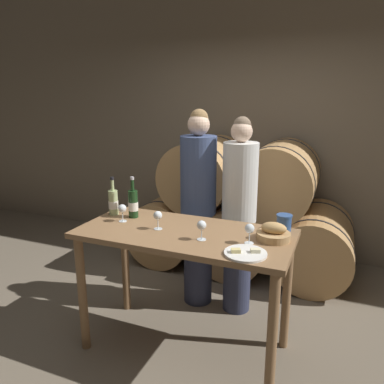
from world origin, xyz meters
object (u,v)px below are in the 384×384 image
(wine_glass_center, at_px, (202,226))
(blue_crock, at_px, (284,222))
(tasting_table, at_px, (185,250))
(bread_basket, at_px, (273,233))
(wine_glass_right, at_px, (250,229))
(wine_bottle_red, at_px, (133,204))
(wine_glass_far_left, at_px, (122,209))
(person_left, at_px, (198,208))
(cheese_plate, at_px, (245,253))
(wine_glass_left, at_px, (158,216))
(person_right, at_px, (239,215))
(wine_bottle_white, at_px, (113,202))

(wine_glass_center, bearing_deg, blue_crock, 38.93)
(tasting_table, height_order, bread_basket, bread_basket)
(wine_glass_right, bearing_deg, wine_bottle_red, 169.46)
(wine_bottle_red, height_order, wine_glass_far_left, wine_bottle_red)
(person_left, xyz_separation_m, wine_glass_center, (0.32, -0.76, 0.13))
(cheese_plate, distance_m, wine_glass_left, 0.71)
(cheese_plate, bearing_deg, person_right, 107.66)
(tasting_table, relative_size, bread_basket, 6.74)
(wine_bottle_red, height_order, bread_basket, wine_bottle_red)
(wine_bottle_red, distance_m, wine_glass_far_left, 0.12)
(person_left, bearing_deg, person_right, -0.01)
(tasting_table, distance_m, blue_crock, 0.73)
(cheese_plate, xyz_separation_m, wine_glass_left, (-0.68, 0.19, 0.09))
(wine_bottle_red, relative_size, wine_glass_left, 2.41)
(wine_bottle_white, relative_size, blue_crock, 2.63)
(blue_crock, bearing_deg, person_right, 138.15)
(person_right, relative_size, wine_bottle_white, 5.56)
(cheese_plate, bearing_deg, blue_crock, 73.73)
(bread_basket, height_order, wine_glass_center, wine_glass_center)
(person_right, relative_size, wine_glass_far_left, 12.71)
(tasting_table, height_order, wine_bottle_white, wine_bottle_white)
(wine_bottle_red, bearing_deg, tasting_table, -15.42)
(wine_bottle_red, bearing_deg, wine_glass_far_left, -101.00)
(wine_bottle_red, xyz_separation_m, wine_glass_center, (0.66, -0.24, -0.01))
(wine_bottle_white, xyz_separation_m, cheese_plate, (1.16, -0.35, -0.09))
(person_right, relative_size, bread_basket, 7.60)
(tasting_table, distance_m, wine_bottle_white, 0.73)
(cheese_plate, bearing_deg, bread_basket, 69.75)
(bread_basket, height_order, wine_glass_right, wine_glass_right)
(wine_glass_left, bearing_deg, person_right, 59.77)
(person_left, relative_size, blue_crock, 15.06)
(wine_glass_far_left, bearing_deg, wine_glass_left, -8.34)
(wine_glass_left, bearing_deg, person_left, 87.01)
(person_left, relative_size, wine_bottle_red, 5.44)
(blue_crock, relative_size, wine_glass_far_left, 0.87)
(person_left, bearing_deg, bread_basket, -37.57)
(wine_bottle_red, distance_m, wine_glass_left, 0.34)
(person_left, distance_m, bread_basket, 0.96)
(wine_bottle_red, height_order, wine_bottle_white, wine_bottle_red)
(wine_glass_left, height_order, wine_glass_center, same)
(wine_bottle_red, xyz_separation_m, wine_glass_far_left, (-0.02, -0.12, -0.01))
(person_right, bearing_deg, wine_glass_right, -69.83)
(person_left, distance_m, wine_bottle_red, 0.64)
(cheese_plate, relative_size, wine_glass_far_left, 1.94)
(bread_basket, relative_size, wine_glass_right, 1.67)
(person_right, distance_m, wine_glass_center, 0.78)
(blue_crock, bearing_deg, wine_glass_far_left, -167.14)
(cheese_plate, relative_size, wine_glass_left, 1.94)
(person_left, distance_m, wine_glass_far_left, 0.75)
(tasting_table, height_order, person_right, person_right)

